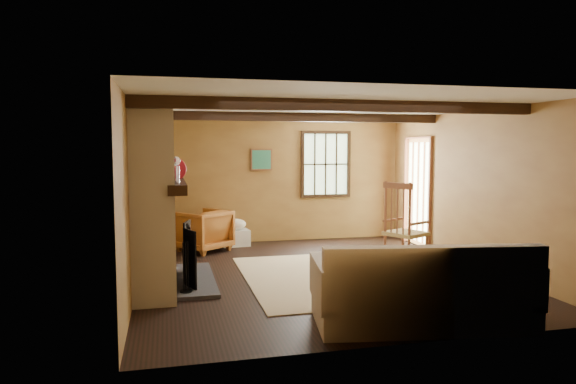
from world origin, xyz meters
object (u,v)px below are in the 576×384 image
object	(u,v)px
fireplace	(156,203)
sofa	(423,295)
laundry_basket	(235,238)
rocking_chair	(404,231)
armchair	(203,230)

from	to	relation	value
fireplace	sofa	bearing A→B (deg)	-40.52
sofa	laundry_basket	world-z (taller)	sofa
rocking_chair	armchair	size ratio (longest dim) A/B	1.62
sofa	fireplace	bearing A→B (deg)	148.66
rocking_chair	laundry_basket	world-z (taller)	rocking_chair
fireplace	armchair	bearing A→B (deg)	69.99
rocking_chair	laundry_basket	bearing A→B (deg)	18.71
rocking_chair	laundry_basket	xyz separation A→B (m)	(-2.32, 2.26, -0.41)
sofa	laundry_basket	distance (m)	4.91
laundry_basket	armchair	distance (m)	0.75
sofa	armchair	xyz separation A→B (m)	(-1.94, 4.37, 0.05)
fireplace	sofa	xyz separation A→B (m)	(2.69, -2.30, -0.78)
fireplace	armchair	xyz separation A→B (m)	(0.75, 2.07, -0.73)
fireplace	rocking_chair	bearing A→B (deg)	2.68
rocking_chair	laundry_basket	size ratio (longest dim) A/B	2.64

